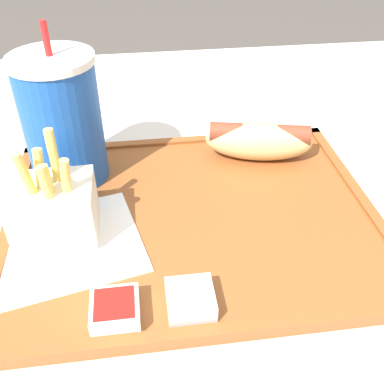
# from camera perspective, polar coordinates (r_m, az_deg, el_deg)

# --- Properties ---
(food_tray) EXTENTS (0.40, 0.31, 0.01)m
(food_tray) POSITION_cam_1_polar(r_m,az_deg,el_deg) (0.49, 0.00, -3.20)
(food_tray) COLOR brown
(food_tray) RESTS_ON dining_table
(paper_napkin) EXTENTS (0.17, 0.16, 0.00)m
(paper_napkin) POSITION_cam_1_polar(r_m,az_deg,el_deg) (0.47, -16.01, -6.58)
(paper_napkin) COLOR white
(paper_napkin) RESTS_ON food_tray
(soda_cup) EXTENTS (0.09, 0.09, 0.18)m
(soda_cup) POSITION_cam_1_polar(r_m,az_deg,el_deg) (0.53, -16.16, 8.75)
(soda_cup) COLOR #194CA5
(soda_cup) RESTS_ON food_tray
(hot_dog_far) EXTENTS (0.14, 0.08, 0.05)m
(hot_dog_far) POSITION_cam_1_polar(r_m,az_deg,el_deg) (0.57, 8.48, 6.59)
(hot_dog_far) COLOR #DBB270
(hot_dog_far) RESTS_ON food_tray
(fries_carton) EXTENTS (0.08, 0.06, 0.11)m
(fries_carton) POSITION_cam_1_polar(r_m,az_deg,el_deg) (0.46, -17.11, -2.05)
(fries_carton) COLOR silver
(fries_carton) RESTS_ON food_tray
(sauce_cup_mayo) EXTENTS (0.04, 0.04, 0.02)m
(sauce_cup_mayo) POSITION_cam_1_polar(r_m,az_deg,el_deg) (0.39, -0.21, -13.40)
(sauce_cup_mayo) COLOR silver
(sauce_cup_mayo) RESTS_ON food_tray
(sauce_cup_ketchup) EXTENTS (0.04, 0.04, 0.02)m
(sauce_cup_ketchup) POSITION_cam_1_polar(r_m,az_deg,el_deg) (0.39, -9.74, -14.50)
(sauce_cup_ketchup) COLOR silver
(sauce_cup_ketchup) RESTS_ON food_tray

